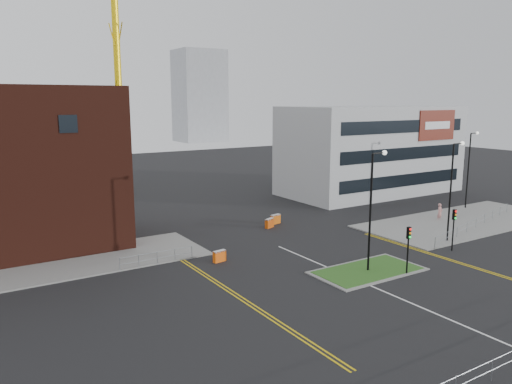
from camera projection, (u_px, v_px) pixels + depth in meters
ground at (439, 315)px, 30.24m from camera, size 200.00×200.00×0.00m
pavement_left at (26, 270)px, 38.02m from camera, size 28.00×8.00×0.12m
pavement_right at (463, 221)px, 53.42m from camera, size 24.00×10.00×0.12m
island_kerb at (368, 271)px, 37.93m from camera, size 8.60×4.60×0.08m
grass_island at (368, 271)px, 37.93m from camera, size 8.00×4.00×0.12m
office_block at (371, 150)px, 69.38m from camera, size 25.00×12.20×12.00m
streetlamp_island at (373, 201)px, 37.07m from camera, size 1.46×0.36×9.18m
streetlamp_right_near at (453, 183)px, 45.03m from camera, size 1.46×0.36×9.18m
streetlamp_right_far at (470, 164)px, 59.03m from camera, size 1.46×0.36×9.18m
traffic_light_island at (409, 241)px, 36.84m from camera, size 0.28×0.33×3.65m
traffic_light_right at (454, 222)px, 42.71m from camera, size 0.28×0.33×3.65m
railing_left at (157, 256)px, 39.30m from camera, size 6.05×0.05×1.10m
railing_right at (476, 221)px, 50.42m from camera, size 19.05×5.05×1.10m
centre_line at (413, 304)px, 31.90m from camera, size 0.15×30.00×0.01m
yellow_left_a at (229, 292)px, 33.83m from camera, size 0.12×24.00×0.01m
yellow_left_b at (233, 291)px, 33.99m from camera, size 0.12×24.00×0.01m
yellow_right_a at (453, 262)px, 40.21m from camera, size 0.12×20.00×0.01m
yellow_right_b at (456, 261)px, 40.37m from camera, size 0.12×20.00×0.01m
skyline_b at (81, 117)px, 142.13m from camera, size 24.00×12.00×16.00m
skyline_c at (200, 96)px, 155.25m from camera, size 14.00×12.00×28.00m
skyline_d at (8, 124)px, 141.36m from camera, size 30.00×12.00×12.00m
pedestrian at (440, 212)px, 53.47m from camera, size 0.73×0.50×1.94m
barrier_left at (220, 256)px, 40.12m from camera, size 1.15×0.55×0.93m
barrier_mid at (269, 223)px, 50.83m from camera, size 1.19×0.78×0.95m
barrier_right at (276, 219)px, 52.43m from camera, size 1.23×0.63×0.99m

